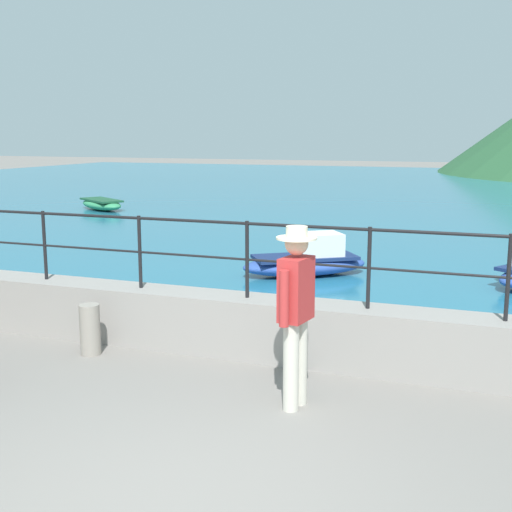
# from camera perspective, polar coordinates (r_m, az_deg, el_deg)

# --- Properties ---
(ground_plane) EXTENTS (120.00, 120.00, 0.00)m
(ground_plane) POSITION_cam_1_polar(r_m,az_deg,el_deg) (5.03, -6.78, -20.47)
(ground_plane) COLOR slate
(promenade_wall) EXTENTS (20.00, 0.56, 0.70)m
(promenade_wall) POSITION_cam_1_polar(r_m,az_deg,el_deg) (7.64, 4.23, -6.56)
(promenade_wall) COLOR gray
(promenade_wall) RESTS_ON ground
(railing) EXTENTS (18.44, 0.04, 0.90)m
(railing) POSITION_cam_1_polar(r_m,az_deg,el_deg) (7.42, 4.33, 0.55)
(railing) COLOR black
(railing) RESTS_ON promenade_wall
(lake_water) EXTENTS (64.00, 44.32, 0.06)m
(lake_water) POSITION_cam_1_polar(r_m,az_deg,el_deg) (29.84, 16.55, 5.12)
(lake_water) COLOR #236B89
(lake_water) RESTS_ON ground
(person_walking) EXTENTS (0.38, 0.56, 1.75)m
(person_walking) POSITION_cam_1_polar(r_m,az_deg,el_deg) (6.23, 3.44, -4.48)
(person_walking) COLOR beige
(person_walking) RESTS_ON ground
(bollard) EXTENTS (0.24, 0.24, 0.61)m
(bollard) POSITION_cam_1_polar(r_m,az_deg,el_deg) (8.12, -14.07, -6.15)
(bollard) COLOR gray
(bollard) RESTS_ON ground
(boat_2) EXTENTS (2.40, 2.05, 0.76)m
(boat_2) POSITION_cam_1_polar(r_m,az_deg,el_deg) (12.02, 4.44, -0.39)
(boat_2) COLOR #2D4C9E
(boat_2) RESTS_ON lake_water
(boat_3) EXTENTS (2.42, 1.99, 0.36)m
(boat_3) POSITION_cam_1_polar(r_m,az_deg,el_deg) (22.96, -13.12, 4.37)
(boat_3) COLOR #338C59
(boat_3) RESTS_ON lake_water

